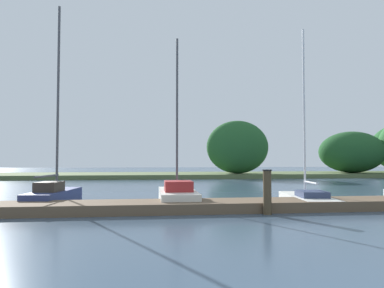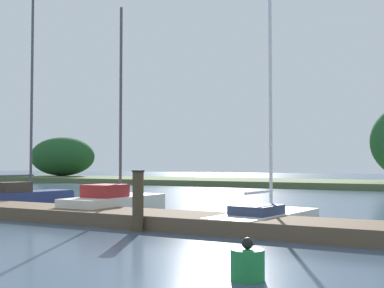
% 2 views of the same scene
% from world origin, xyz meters
% --- Properties ---
extents(dock_pier, '(27.21, 1.80, 0.35)m').
position_xyz_m(dock_pier, '(0.00, 10.73, 0.17)').
color(dock_pier, brown).
rests_on(dock_pier, ground).
extents(far_shore, '(65.07, 9.29, 6.17)m').
position_xyz_m(far_shore, '(12.69, 34.56, 2.44)').
color(far_shore, '#56663D').
rests_on(far_shore, ground).
extents(sailboat_1, '(1.55, 4.11, 8.12)m').
position_xyz_m(sailboat_1, '(-7.82, 13.23, 0.44)').
color(sailboat_1, navy).
rests_on(sailboat_1, ground).
extents(sailboat_2, '(1.41, 4.09, 6.70)m').
position_xyz_m(sailboat_2, '(-2.98, 12.44, 0.39)').
color(sailboat_2, silver).
rests_on(sailboat_2, ground).
extents(sailboat_3, '(1.79, 4.44, 7.18)m').
position_xyz_m(sailboat_3, '(2.19, 12.04, 0.29)').
color(sailboat_3, silver).
rests_on(sailboat_3, ground).
extents(mooring_piling_1, '(0.31, 0.31, 1.47)m').
position_xyz_m(mooring_piling_1, '(-0.25, 9.67, 0.74)').
color(mooring_piling_1, '#4C3D28').
rests_on(mooring_piling_1, ground).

